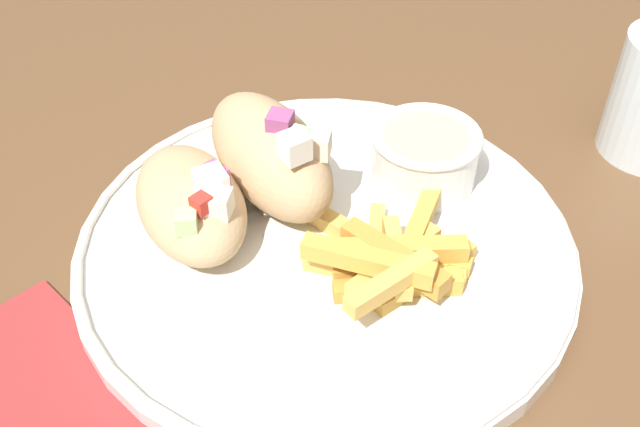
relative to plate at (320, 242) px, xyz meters
name	(u,v)px	position (x,y,z in m)	size (l,w,h in m)	color
table	(313,332)	(0.00, -0.01, -0.07)	(1.44, 1.44, 0.77)	brown
napkin	(48,414)	(-0.04, -0.18, -0.01)	(0.18, 0.12, 0.00)	maroon
plate	(320,242)	(0.00, 0.00, 0.00)	(0.31, 0.31, 0.02)	white
pita_sandwich_near	(192,202)	(-0.07, -0.04, 0.03)	(0.13, 0.11, 0.05)	tan
pita_sandwich_far	(271,154)	(-0.05, 0.01, 0.04)	(0.14, 0.10, 0.07)	tan
fries_pile	(393,259)	(0.05, 0.00, 0.02)	(0.12, 0.13, 0.03)	#E5B251
sauce_ramekin	(425,154)	(0.02, 0.09, 0.03)	(0.07, 0.07, 0.04)	white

